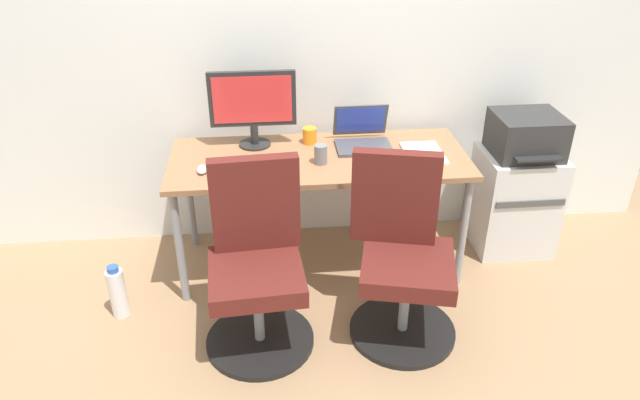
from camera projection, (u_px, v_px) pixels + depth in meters
name	position (u px, v px, depth m)	size (l,w,h in m)	color
ground_plane	(319.00, 262.00, 3.57)	(5.28, 5.28, 0.00)	#9E7A56
back_wall	(312.00, 29.00, 3.29)	(4.40, 0.04, 2.60)	white
desk	(319.00, 167.00, 3.25)	(1.64, 0.66, 0.71)	#996B47
office_chair_left	(257.00, 266.00, 2.81)	(0.54, 0.54, 0.94)	black
office_chair_right	(402.00, 258.00, 2.87)	(0.54, 0.54, 0.94)	black
side_cabinet	(514.00, 200.00, 3.59)	(0.46, 0.42, 0.63)	silver
printer	(526.00, 135.00, 3.38)	(0.38, 0.40, 0.24)	#2D2D2D
water_bottle_on_floor	(118.00, 292.00, 3.08)	(0.09, 0.09, 0.31)	white
desktop_monitor	(253.00, 104.00, 3.23)	(0.48, 0.18, 0.43)	#262626
open_laptop	(362.00, 136.00, 3.34)	(0.31, 0.29, 0.22)	#4C4C51
keyboard_by_monitor	(251.00, 179.00, 2.97)	(0.34, 0.12, 0.02)	#515156
keyboard_by_laptop	(250.00, 166.00, 3.10)	(0.34, 0.12, 0.02)	silver
mouse_by_monitor	(202.00, 169.00, 3.05)	(0.06, 0.10, 0.03)	silver
mouse_by_laptop	(362.00, 173.00, 3.01)	(0.06, 0.10, 0.03)	#515156
coffee_mug	(310.00, 136.00, 3.36)	(0.08, 0.08, 0.09)	orange
pen_cup	(321.00, 154.00, 3.12)	(0.07, 0.07, 0.10)	slate
paper_pile	(423.00, 153.00, 3.25)	(0.21, 0.30, 0.01)	white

